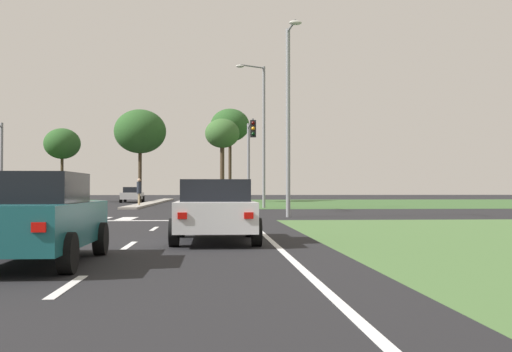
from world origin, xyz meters
name	(u,v)px	position (x,y,z in m)	size (l,w,h in m)	color
ground_plane	(108,214)	(0.00, 30.00, 0.00)	(200.00, 200.00, 0.00)	black
grass_verge_far_right	(429,203)	(25.50, 54.50, 0.00)	(35.00, 35.00, 0.01)	#385B2D
median_island_far	(155,202)	(0.00, 55.00, 0.07)	(1.20, 36.00, 0.14)	gray
lane_dash_near	(68,286)	(3.50, 5.76, 0.01)	(0.14, 2.00, 0.01)	silver
lane_dash_second	(129,245)	(3.50, 11.76, 0.01)	(0.14, 2.00, 0.01)	silver
lane_dash_third	(154,229)	(3.50, 17.76, 0.01)	(0.14, 2.00, 0.01)	silver
edge_line_right	(274,244)	(6.85, 12.00, 0.01)	(0.14, 24.00, 0.01)	silver
stop_bar_near	(174,221)	(3.80, 23.00, 0.01)	(6.40, 0.50, 0.01)	silver
crosswalk_bar_fourth	(19,219)	(-2.95, 24.80, 0.01)	(0.70, 2.80, 0.01)	silver
crosswalk_bar_fifth	(46,219)	(-1.80, 24.80, 0.01)	(0.70, 2.80, 0.01)	silver
crosswalk_bar_sixth	(73,219)	(-0.65, 24.80, 0.01)	(0.70, 2.80, 0.01)	silver
crosswalk_bar_seventh	(100,219)	(0.50, 24.80, 0.01)	(0.70, 2.80, 0.01)	silver
crosswalk_bar_eighth	(127,219)	(1.65, 24.80, 0.01)	(0.70, 2.80, 0.01)	silver
car_white_near	(215,210)	(5.47, 12.78, 0.78)	(2.07, 4.41, 1.52)	silver
car_silver_second	(132,195)	(-2.33, 57.49, 0.75)	(1.96, 4.45, 1.47)	#B7B7BC
car_teal_third	(33,217)	(2.31, 8.32, 0.81)	(2.03, 4.36, 1.58)	#19565B
car_maroon_fourth	(0,199)	(-4.75, 27.81, 0.82)	(4.50, 2.01, 1.60)	maroon
traffic_signal_far_right	(250,148)	(7.60, 34.77, 3.76)	(0.32, 4.97, 5.42)	gray
street_lamp_second	(289,111)	(8.85, 25.68, 4.87)	(0.56, 2.09, 8.69)	gray
street_lamp_third	(262,129)	(8.68, 39.78, 5.39)	(2.06, 1.27, 9.70)	gray
pedestrian_at_median	(139,189)	(0.01, 43.08, 1.31)	(0.34, 0.34, 1.91)	#9E8966
treeline_second	(62,144)	(-9.38, 59.37, 5.69)	(3.53, 3.53, 7.22)	#423323
treeline_third	(140,132)	(-1.99, 60.63, 7.05)	(5.20, 5.20, 9.29)	#423323
treeline_fourth	(222,134)	(6.25, 59.83, 6.74)	(3.45, 3.45, 8.33)	#423323
treeline_fifth	(230,126)	(7.11, 62.96, 7.94)	(4.09, 4.09, 9.74)	#423323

